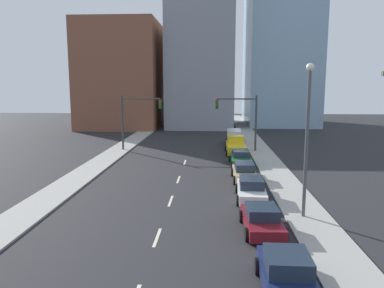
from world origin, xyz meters
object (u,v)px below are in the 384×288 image
object	(u,v)px
sedan_navy	(287,275)
sedan_white	(251,190)
sedan_maroon	(262,220)
pickup_truck_yellow	(236,146)
sedan_tan	(244,172)
sedan_green	(241,158)
street_lamp	(307,131)
traffic_signal_left	(133,115)
box_truck_black	(234,138)
traffic_signal_right	(244,115)

from	to	relation	value
sedan_navy	sedan_white	world-z (taller)	sedan_navy
sedan_maroon	pickup_truck_yellow	bearing A→B (deg)	87.91
sedan_tan	sedan_green	distance (m)	6.14
street_lamp	sedan_navy	distance (m)	9.67
pickup_truck_yellow	sedan_tan	bearing A→B (deg)	-90.51
traffic_signal_left	pickup_truck_yellow	bearing A→B (deg)	-5.82
box_truck_black	street_lamp	bearing A→B (deg)	-81.44
traffic_signal_right	street_lamp	bearing A→B (deg)	-85.72
traffic_signal_left	sedan_green	bearing A→B (deg)	-32.05
street_lamp	sedan_green	distance (m)	15.80
sedan_maroon	box_truck_black	size ratio (longest dim) A/B	0.71
sedan_navy	box_truck_black	world-z (taller)	box_truck_black
box_truck_black	sedan_green	bearing A→B (deg)	-86.93
sedan_navy	sedan_green	xyz separation A→B (m)	(-0.06, 23.11, -0.05)
sedan_white	sedan_green	distance (m)	11.38
traffic_signal_left	sedan_white	world-z (taller)	traffic_signal_left
traffic_signal_right	sedan_green	bearing A→B (deg)	-96.85
sedan_white	sedan_tan	world-z (taller)	sedan_white
sedan_white	sedan_navy	bearing A→B (deg)	-87.20
pickup_truck_yellow	box_truck_black	bearing A→B (deg)	88.50
traffic_signal_left	traffic_signal_right	size ratio (longest dim) A/B	1.00
traffic_signal_left	street_lamp	distance (m)	27.03
street_lamp	box_truck_black	xyz separation A→B (m)	(-2.58, 27.56, -4.22)
sedan_navy	sedan_tan	distance (m)	16.97
traffic_signal_left	pickup_truck_yellow	distance (m)	12.70
traffic_signal_left	sedan_navy	distance (m)	33.34
sedan_maroon	sedan_white	world-z (taller)	sedan_white
sedan_maroon	sedan_navy	bearing A→B (deg)	-90.48
sedan_navy	pickup_truck_yellow	distance (m)	29.54
sedan_green	box_truck_black	size ratio (longest dim) A/B	0.74
sedan_tan	box_truck_black	bearing A→B (deg)	88.61
street_lamp	pickup_truck_yellow	world-z (taller)	street_lamp
sedan_maroon	sedan_white	distance (m)	5.69
sedan_tan	box_truck_black	distance (m)	18.79
street_lamp	pickup_truck_yellow	bearing A→B (deg)	97.22
traffic_signal_left	pickup_truck_yellow	xyz separation A→B (m)	(12.14, -1.24, -3.51)
traffic_signal_left	sedan_navy	bearing A→B (deg)	-68.21
sedan_tan	sedan_green	bearing A→B (deg)	87.87
sedan_tan	sedan_green	xyz separation A→B (m)	(0.13, 6.14, -0.02)
sedan_tan	sedan_green	world-z (taller)	sedan_tan
traffic_signal_right	street_lamp	size ratio (longest dim) A/B	0.74
traffic_signal_right	sedan_white	distance (m)	19.41
box_truck_black	traffic_signal_right	bearing A→B (deg)	-76.69
street_lamp	sedan_navy	world-z (taller)	street_lamp
traffic_signal_left	box_truck_black	world-z (taller)	traffic_signal_left
sedan_navy	sedan_maroon	distance (m)	6.04
sedan_navy	sedan_tan	bearing A→B (deg)	91.68
pickup_truck_yellow	sedan_maroon	bearing A→B (deg)	-90.35
sedan_maroon	sedan_tan	xyz separation A→B (m)	(-0.03, 10.93, 0.03)
sedan_tan	street_lamp	bearing A→B (deg)	-73.52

